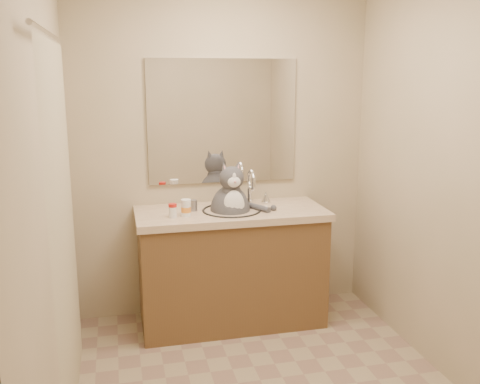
% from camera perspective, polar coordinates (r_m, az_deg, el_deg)
% --- Properties ---
extents(room, '(2.22, 2.52, 2.42)m').
position_cam_1_polar(room, '(2.79, 3.24, 0.24)').
color(room, gray).
rests_on(room, ground).
extents(vanity, '(1.34, 0.59, 1.12)m').
position_cam_1_polar(vanity, '(3.90, -0.94, -7.71)').
color(vanity, brown).
rests_on(vanity, ground).
extents(mirror, '(1.10, 0.02, 0.90)m').
position_cam_1_polar(mirror, '(3.94, -1.84, 7.52)').
color(mirror, white).
rests_on(mirror, room).
extents(shower_curtain, '(0.02, 1.30, 1.93)m').
position_cam_1_polar(shower_curtain, '(2.83, -18.30, -3.73)').
color(shower_curtain, '#C4BC94').
rests_on(shower_curtain, ground).
extents(cat, '(0.41, 0.32, 0.56)m').
position_cam_1_polar(cat, '(3.76, -0.98, -1.65)').
color(cat, '#424247').
rests_on(cat, vanity).
extents(pill_bottle_redcap, '(0.06, 0.06, 0.10)m').
position_cam_1_polar(pill_bottle_redcap, '(3.60, -7.19, -1.98)').
color(pill_bottle_redcap, white).
rests_on(pill_bottle_redcap, vanity).
extents(pill_bottle_orange, '(0.08, 0.08, 0.12)m').
position_cam_1_polar(pill_bottle_orange, '(3.62, -5.78, -1.73)').
color(pill_bottle_orange, white).
rests_on(pill_bottle_orange, vanity).
extents(grey_canister, '(0.05, 0.05, 0.08)m').
position_cam_1_polar(grey_canister, '(3.76, -4.96, -1.44)').
color(grey_canister, gray).
rests_on(grey_canister, vanity).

